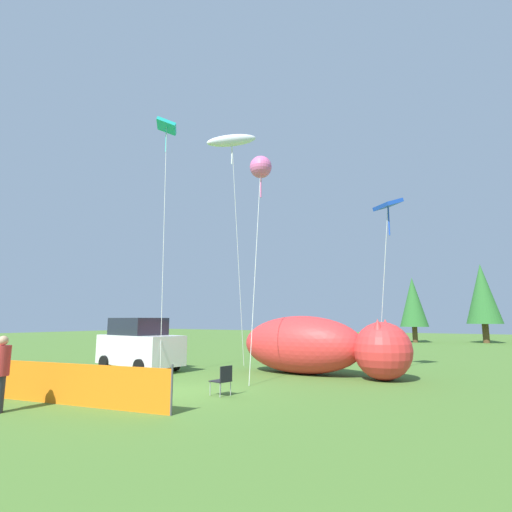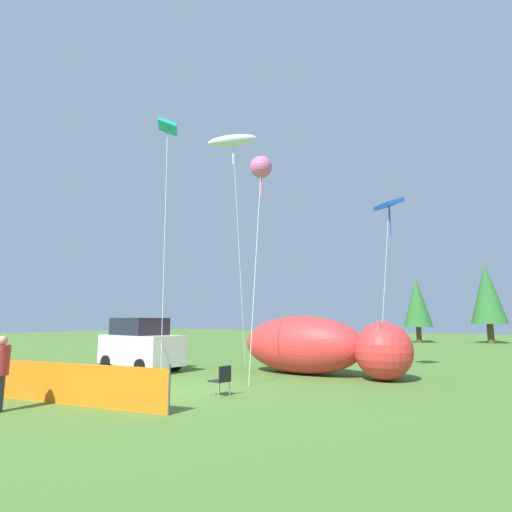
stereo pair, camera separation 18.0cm
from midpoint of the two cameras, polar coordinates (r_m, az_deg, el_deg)
ground_plane at (r=12.91m, az=-11.23°, el=-18.48°), size 120.00×120.00×0.00m
parked_car at (r=18.29m, az=-15.86°, el=-12.09°), size 4.20×2.29×2.22m
folding_chair at (r=11.99m, az=-4.46°, el=-17.03°), size 0.56×0.56×0.84m
inflatable_cat at (r=16.33m, az=9.16°, el=-12.78°), size 6.93×2.39×2.30m
safety_fence at (r=12.15m, az=-26.42°, el=-15.88°), size 7.06×1.35×1.13m
spectator_in_black_shirt at (r=11.55m, az=-32.36°, el=-13.59°), size 0.39×0.39×1.77m
kite_white_ghost at (r=21.73m, az=-3.03°, el=16.05°), size 2.08×2.74×12.11m
kite_blue_box at (r=17.58m, az=18.73°, el=6.65°), size 1.29×1.25×7.12m
kite_pink_octopus at (r=16.87m, az=1.04°, el=12.50°), size 1.25×2.51×8.84m
kite_teal_diamond at (r=20.22m, az=-12.26°, el=16.94°), size 2.30×2.11×11.49m
horizon_tree_east at (r=43.25m, az=30.22°, el=-4.68°), size 3.09×3.09×7.38m
horizon_tree_west at (r=41.51m, az=22.12°, el=-6.12°), size 2.59×2.59×6.19m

